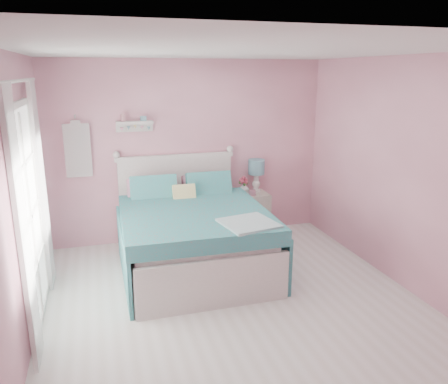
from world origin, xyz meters
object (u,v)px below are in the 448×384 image
bed (192,236)px  teacup (252,193)px  vase (244,188)px  table_lamp (256,169)px  nightstand (252,214)px

bed → teacup: size_ratio=21.39×
bed → vase: 1.36m
vase → bed: bearing=-138.5°
bed → table_lamp: 1.64m
table_lamp → vase: 0.35m
nightstand → table_lamp: (0.10, 0.09, 0.67)m
vase → teacup: size_ratio=1.57×
bed → table_lamp: bed is taller
bed → table_lamp: bearing=39.6°
table_lamp → teacup: 0.39m
vase → table_lamp: bearing=17.9°
table_lamp → vase: (-0.22, -0.07, -0.26)m
table_lamp → teacup: table_lamp is taller
teacup → bed: bearing=-145.4°
vase → teacup: (0.09, -0.13, -0.04)m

